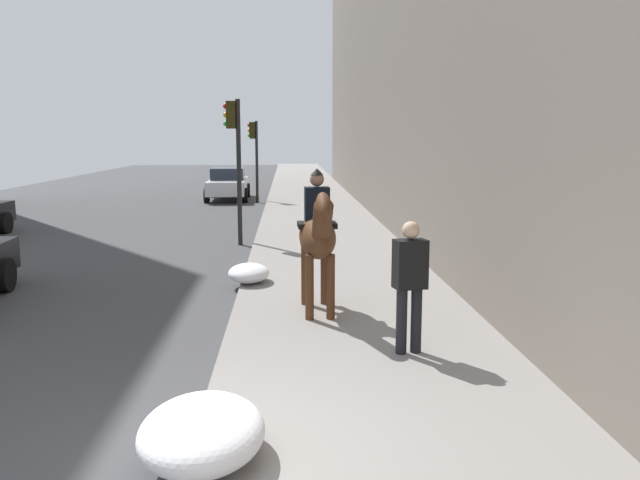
% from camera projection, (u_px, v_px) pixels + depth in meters
% --- Properties ---
extents(sidewalk_slab, '(120.00, 3.87, 0.12)m').
position_uv_depth(sidewalk_slab, '(411.00, 469.00, 5.52)').
color(sidewalk_slab, gray).
rests_on(sidewalk_slab, ground).
extents(mounted_horse_near, '(2.15, 0.63, 2.26)m').
position_uv_depth(mounted_horse_near, '(318.00, 235.00, 9.98)').
color(mounted_horse_near, '#4C2B16').
rests_on(mounted_horse_near, sidewalk_slab).
extents(pedestrian_greeting, '(0.33, 0.44, 1.70)m').
position_uv_depth(pedestrian_greeting, '(410.00, 278.00, 8.14)').
color(pedestrian_greeting, black).
rests_on(pedestrian_greeting, sidewalk_slab).
extents(car_near_lane, '(4.42, 1.93, 1.44)m').
position_uv_depth(car_near_lane, '(228.00, 183.00, 29.32)').
color(car_near_lane, silver).
rests_on(car_near_lane, ground).
extents(traffic_light_near_curb, '(0.20, 0.44, 3.80)m').
position_uv_depth(traffic_light_near_curb, '(235.00, 148.00, 16.77)').
color(traffic_light_near_curb, black).
rests_on(traffic_light_near_curb, ground).
extents(traffic_light_far_curb, '(0.20, 0.44, 3.50)m').
position_uv_depth(traffic_light_far_curb, '(254.00, 148.00, 27.68)').
color(traffic_light_far_curb, black).
rests_on(traffic_light_far_curb, ground).
extents(snow_pile_near, '(1.41, 1.08, 0.49)m').
position_uv_depth(snow_pile_near, '(202.00, 432.00, 5.53)').
color(snow_pile_near, white).
rests_on(snow_pile_near, sidewalk_slab).
extents(snow_pile_far, '(1.01, 0.78, 0.35)m').
position_uv_depth(snow_pile_far, '(249.00, 273.00, 12.27)').
color(snow_pile_far, white).
rests_on(snow_pile_far, sidewalk_slab).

